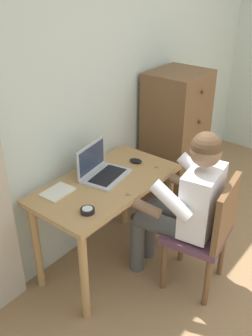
{
  "coord_description": "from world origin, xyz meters",
  "views": [
    {
      "loc": [
        -2.25,
        0.3,
        2.12
      ],
      "look_at": [
        -0.44,
        1.74,
        0.85
      ],
      "focal_mm": 40.61,
      "sensor_mm": 36.0,
      "label": 1
    }
  ],
  "objects_px": {
    "chair": "(207,230)",
    "desk_clock": "(88,211)",
    "laptop": "(101,170)",
    "notebook_pad": "(58,192)",
    "desk": "(107,196)",
    "dresser": "(175,142)",
    "person_seated": "(184,200)",
    "computer_mouse": "(136,161)"
  },
  "relations": [
    {
      "from": "person_seated",
      "to": "desk_clock",
      "type": "xyz_separation_m",
      "value": [
        -0.58,
        0.35,
        0.08
      ]
    },
    {
      "from": "desk",
      "to": "person_seated",
      "type": "xyz_separation_m",
      "value": [
        0.22,
        -0.51,
        0.06
      ]
    },
    {
      "from": "desk",
      "to": "notebook_pad",
      "type": "xyz_separation_m",
      "value": [
        -0.31,
        0.16,
        0.13
      ]
    },
    {
      "from": "chair",
      "to": "notebook_pad",
      "type": "height_order",
      "value": "chair"
    },
    {
      "from": "dresser",
      "to": "person_seated",
      "type": "relative_size",
      "value": 1.08
    },
    {
      "from": "person_seated",
      "to": "computer_mouse",
      "type": "bearing_deg",
      "value": 75.58
    },
    {
      "from": "person_seated",
      "to": "notebook_pad",
      "type": "height_order",
      "value": "person_seated"
    },
    {
      "from": "computer_mouse",
      "to": "notebook_pad",
      "type": "distance_m",
      "value": 0.69
    },
    {
      "from": "person_seated",
      "to": "desk",
      "type": "bearing_deg",
      "value": 113.98
    },
    {
      "from": "desk",
      "to": "desk_clock",
      "type": "height_order",
      "value": "desk_clock"
    },
    {
      "from": "desk",
      "to": "notebook_pad",
      "type": "height_order",
      "value": "notebook_pad"
    },
    {
      "from": "dresser",
      "to": "computer_mouse",
      "type": "height_order",
      "value": "dresser"
    },
    {
      "from": "dresser",
      "to": "desk",
      "type": "bearing_deg",
      "value": -175.76
    },
    {
      "from": "notebook_pad",
      "to": "computer_mouse",
      "type": "bearing_deg",
      "value": -15.88
    },
    {
      "from": "chair",
      "to": "person_seated",
      "type": "distance_m",
      "value": 0.26
    },
    {
      "from": "chair",
      "to": "notebook_pad",
      "type": "bearing_deg",
      "value": 123.69
    },
    {
      "from": "chair",
      "to": "computer_mouse",
      "type": "relative_size",
      "value": 8.87
    },
    {
      "from": "dresser",
      "to": "chair",
      "type": "xyz_separation_m",
      "value": [
        -0.78,
        -0.76,
        -0.15
      ]
    },
    {
      "from": "person_seated",
      "to": "computer_mouse",
      "type": "height_order",
      "value": "person_seated"
    },
    {
      "from": "dresser",
      "to": "person_seated",
      "type": "bearing_deg",
      "value": -144.28
    },
    {
      "from": "laptop",
      "to": "chair",
      "type": "bearing_deg",
      "value": -74.56
    },
    {
      "from": "laptop",
      "to": "notebook_pad",
      "type": "relative_size",
      "value": 1.8
    },
    {
      "from": "desk",
      "to": "chair",
      "type": "xyz_separation_m",
      "value": [
        0.25,
        -0.69,
        -0.12
      ]
    },
    {
      "from": "desk",
      "to": "computer_mouse",
      "type": "xyz_separation_m",
      "value": [
        0.36,
        0.01,
        0.14
      ]
    },
    {
      "from": "dresser",
      "to": "desk_clock",
      "type": "height_order",
      "value": "dresser"
    },
    {
      "from": "desk",
      "to": "desk_clock",
      "type": "relative_size",
      "value": 12.14
    },
    {
      "from": "person_seated",
      "to": "notebook_pad",
      "type": "relative_size",
      "value": 5.74
    },
    {
      "from": "dresser",
      "to": "notebook_pad",
      "type": "distance_m",
      "value": 1.35
    },
    {
      "from": "dresser",
      "to": "chair",
      "type": "bearing_deg",
      "value": -135.76
    },
    {
      "from": "desk_clock",
      "to": "person_seated",
      "type": "bearing_deg",
      "value": -31.04
    },
    {
      "from": "person_seated",
      "to": "computer_mouse",
      "type": "xyz_separation_m",
      "value": [
        0.13,
        0.51,
        0.08
      ]
    },
    {
      "from": "chair",
      "to": "desk_clock",
      "type": "xyz_separation_m",
      "value": [
        -0.6,
        0.53,
        0.26
      ]
    },
    {
      "from": "chair",
      "to": "laptop",
      "type": "bearing_deg",
      "value": 105.44
    },
    {
      "from": "person_seated",
      "to": "computer_mouse",
      "type": "distance_m",
      "value": 0.54
    },
    {
      "from": "dresser",
      "to": "person_seated",
      "type": "xyz_separation_m",
      "value": [
        -0.81,
        -0.58,
        0.03
      ]
    },
    {
      "from": "desk",
      "to": "laptop",
      "type": "xyz_separation_m",
      "value": [
        0.04,
        0.08,
        0.18
      ]
    },
    {
      "from": "person_seated",
      "to": "dresser",
      "type": "bearing_deg",
      "value": 35.72
    },
    {
      "from": "dresser",
      "to": "chair",
      "type": "distance_m",
      "value": 1.11
    },
    {
      "from": "notebook_pad",
      "to": "desk",
      "type": "bearing_deg",
      "value": -30.14
    },
    {
      "from": "computer_mouse",
      "to": "desk",
      "type": "bearing_deg",
      "value": 169.13
    },
    {
      "from": "dresser",
      "to": "notebook_pad",
      "type": "height_order",
      "value": "dresser"
    },
    {
      "from": "desk",
      "to": "person_seated",
      "type": "bearing_deg",
      "value": -66.02
    }
  ]
}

